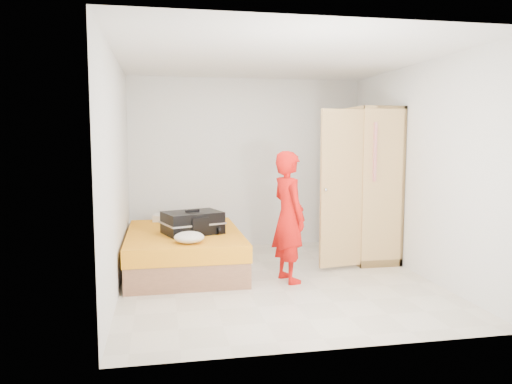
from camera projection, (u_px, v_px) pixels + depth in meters
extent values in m
plane|color=beige|center=(276.00, 280.00, 5.96)|extent=(4.00, 4.00, 0.00)
plane|color=white|center=(277.00, 58.00, 5.68)|extent=(4.00, 4.00, 0.00)
cube|color=white|center=(247.00, 163.00, 7.77)|extent=(3.60, 0.02, 2.60)
cube|color=white|center=(335.00, 189.00, 3.87)|extent=(3.60, 0.02, 2.60)
cube|color=white|center=(117.00, 174.00, 5.48)|extent=(0.02, 4.00, 2.60)
cube|color=white|center=(418.00, 170.00, 6.16)|extent=(0.02, 4.00, 2.60)
cube|color=#996545|center=(184.00, 258.00, 6.42)|extent=(1.40, 2.00, 0.30)
cube|color=orange|center=(184.00, 239.00, 6.39)|extent=(1.42, 2.02, 0.20)
cube|color=#E0B46D|center=(383.00, 183.00, 7.06)|extent=(0.04, 1.20, 2.10)
cube|color=#E0B46D|center=(383.00, 188.00, 6.44)|extent=(0.58, 0.04, 2.10)
cube|color=#E0B46D|center=(350.00, 180.00, 7.57)|extent=(0.58, 0.04, 2.10)
cube|color=#E0B46D|center=(367.00, 110.00, 6.89)|extent=(0.58, 1.20, 0.04)
cube|color=#B18D4B|center=(364.00, 253.00, 7.11)|extent=(0.58, 1.20, 0.10)
cube|color=#E0B46D|center=(340.00, 182.00, 7.25)|extent=(0.04, 0.59, 2.00)
cube|color=#E0B46D|center=(342.00, 189.00, 6.30)|extent=(0.59, 0.14, 2.00)
cylinder|color=#B2B2B7|center=(367.00, 121.00, 6.91)|extent=(0.02, 1.10, 0.02)
imported|color=red|center=(289.00, 217.00, 5.85)|extent=(0.49, 0.63, 1.54)
cube|color=black|center=(192.00, 223.00, 6.25)|extent=(0.80, 0.68, 0.27)
cube|color=black|center=(192.00, 211.00, 6.23)|extent=(0.18, 0.10, 0.03)
ellipsoid|color=white|center=(189.00, 237.00, 5.68)|extent=(0.35, 0.35, 0.13)
cube|color=white|center=(172.00, 218.00, 7.18)|extent=(0.56, 0.35, 0.09)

